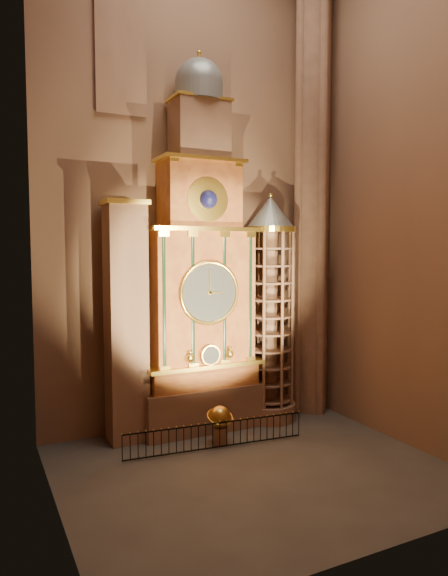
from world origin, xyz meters
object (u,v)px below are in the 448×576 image
astronomical_clock (200,283)px  celestial_globe (220,421)px  iron_railing (216,436)px  stair_turret (270,310)px  portrait_tower (126,321)px

astronomical_clock → celestial_globe: bearing=-90.8°
astronomical_clock → iron_railing: (-0.43, -2.57, -6.10)m
stair_turret → celestial_globe: size_ratio=6.64×
stair_turret → iron_railing: size_ratio=1.42×
stair_turret → celestial_globe: 5.85m
astronomical_clock → portrait_tower: (-3.40, 0.02, -1.53)m
astronomical_clock → stair_turret: bearing=-4.3°
celestial_globe → iron_railing: size_ratio=0.21×
stair_turret → iron_railing: 6.54m
portrait_tower → stair_turret: bearing=-2.3°
astronomical_clock → stair_turret: (3.50, -0.26, -1.41)m
portrait_tower → stair_turret: stair_turret is taller
stair_turret → celestial_globe: stair_turret is taller
celestial_globe → iron_railing: celestial_globe is taller
portrait_tower → celestial_globe: (3.37, -2.11, -4.17)m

